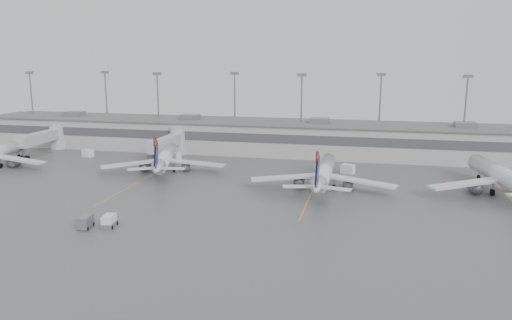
% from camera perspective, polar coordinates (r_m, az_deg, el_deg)
% --- Properties ---
extents(ground, '(260.00, 260.00, 0.00)m').
position_cam_1_polar(ground, '(78.38, -8.34, -6.89)').
color(ground, '#515053').
rests_on(ground, ground).
extents(terminal, '(152.00, 17.00, 9.45)m').
position_cam_1_polar(terminal, '(131.63, 0.69, 2.72)').
color(terminal, '#ADADA8').
rests_on(terminal, ground).
extents(light_masts, '(142.40, 8.00, 20.60)m').
position_cam_1_polar(light_masts, '(136.24, 1.22, 6.35)').
color(light_masts, gray).
rests_on(light_masts, ground).
extents(jet_bridge_left, '(4.00, 17.20, 7.00)m').
position_cam_1_polar(jet_bridge_left, '(143.13, -22.72, 2.41)').
color(jet_bridge_left, '#ADB0B2').
rests_on(jet_bridge_left, ground).
extents(jet_bridge_right, '(4.00, 17.20, 7.00)m').
position_cam_1_polar(jet_bridge_right, '(126.15, -9.64, 2.01)').
color(jet_bridge_right, '#ADB0B2').
rests_on(jet_bridge_right, ground).
extents(stand_markings, '(105.25, 40.00, 0.01)m').
position_cam_1_polar(stand_markings, '(100.18, -3.41, -2.64)').
color(stand_markings, '#C5B20B').
rests_on(stand_markings, ground).
extents(jet_mid_left, '(25.88, 29.42, 9.77)m').
position_cam_1_polar(jet_mid_left, '(110.89, -10.42, 0.21)').
color(jet_mid_left, silver).
rests_on(jet_mid_left, ground).
extents(jet_mid_right, '(27.52, 30.82, 9.98)m').
position_cam_1_polar(jet_mid_right, '(95.74, 7.71, -1.50)').
color(jet_mid_right, silver).
rests_on(jet_mid_right, ground).
extents(jet_far_right, '(29.13, 32.95, 10.75)m').
position_cam_1_polar(jet_far_right, '(101.56, 26.60, -1.75)').
color(jet_far_right, silver).
rests_on(jet_far_right, ground).
extents(baggage_tug, '(2.20, 3.07, 1.84)m').
position_cam_1_polar(baggage_tug, '(77.80, -16.45, -6.85)').
color(baggage_tug, white).
rests_on(baggage_tug, ground).
extents(baggage_cart, '(2.03, 3.09, 1.86)m').
position_cam_1_polar(baggage_cart, '(78.33, -18.95, -6.69)').
color(baggage_cart, slate).
rests_on(baggage_cart, ground).
extents(gse_uld_a, '(3.03, 2.46, 1.85)m').
position_cam_1_polar(gse_uld_a, '(133.00, -18.68, 0.77)').
color(gse_uld_a, white).
rests_on(gse_uld_a, ground).
extents(gse_uld_b, '(3.07, 2.62, 1.84)m').
position_cam_1_polar(gse_uld_b, '(123.19, -9.23, 0.40)').
color(gse_uld_b, white).
rests_on(gse_uld_b, ground).
extents(gse_uld_c, '(3.22, 2.67, 1.95)m').
position_cam_1_polar(gse_uld_c, '(109.78, 10.45, -1.01)').
color(gse_uld_c, white).
rests_on(gse_uld_c, ground).
extents(gse_loader, '(2.63, 3.29, 1.79)m').
position_cam_1_polar(gse_loader, '(128.71, -11.62, 0.78)').
color(gse_loader, slate).
rests_on(gse_loader, ground).
extents(cone_a, '(0.41, 0.41, 0.65)m').
position_cam_1_polar(cone_a, '(134.57, -26.06, 0.04)').
color(cone_a, '#F35105').
rests_on(cone_a, ground).
extents(cone_b, '(0.44, 0.44, 0.70)m').
position_cam_1_polar(cone_b, '(122.80, -12.26, -0.03)').
color(cone_b, '#F35105').
rests_on(cone_b, ground).
extents(cone_c, '(0.41, 0.41, 0.65)m').
position_cam_1_polar(cone_c, '(105.72, 7.63, -1.77)').
color(cone_c, '#F35105').
rests_on(cone_c, ground).
extents(cone_d, '(0.49, 0.49, 0.78)m').
position_cam_1_polar(cone_d, '(106.95, 20.81, -2.26)').
color(cone_d, '#F35105').
rests_on(cone_d, ground).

